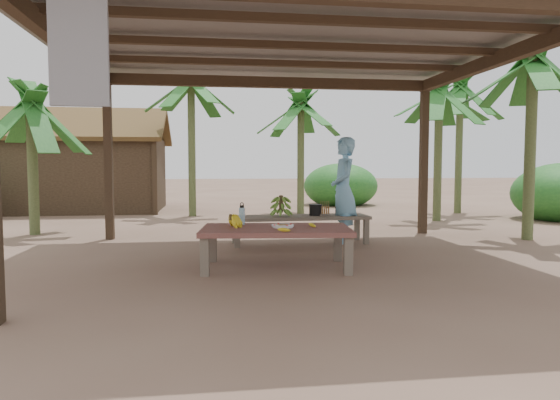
{
  "coord_description": "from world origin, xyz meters",
  "views": [
    {
      "loc": [
        -1.08,
        -6.46,
        1.26
      ],
      "look_at": [
        -0.18,
        0.06,
        0.8
      ],
      "focal_mm": 32.0,
      "sensor_mm": 36.0,
      "label": 1
    }
  ],
  "objects": [
    {
      "name": "plate",
      "position": [
        -0.22,
        -0.46,
        0.52
      ],
      "size": [
        0.27,
        0.27,
        0.04
      ],
      "color": "white",
      "rests_on": "work_table"
    },
    {
      "name": "banana_plant_ne",
      "position": [
        3.98,
        4.21,
        2.66
      ],
      "size": [
        1.8,
        1.8,
        3.15
      ],
      "color": "#596638",
      "rests_on": "ground"
    },
    {
      "name": "hut",
      "position": [
        -4.5,
        8.0,
        1.1
      ],
      "size": [
        4.4,
        3.43,
        2.85
      ],
      "color": "black",
      "rests_on": "ground"
    },
    {
      "name": "banana_plant_w",
      "position": [
        -4.27,
        3.07,
        2.1
      ],
      "size": [
        1.8,
        1.8,
        2.58
      ],
      "color": "#596638",
      "rests_on": "ground"
    },
    {
      "name": "pavilion",
      "position": [
        -0.01,
        -0.01,
        2.78
      ],
      "size": [
        6.6,
        5.6,
        2.95
      ],
      "color": "black",
      "rests_on": "ground"
    },
    {
      "name": "work_table",
      "position": [
        -0.3,
        -0.46,
        0.43
      ],
      "size": [
        1.9,
        1.19,
        0.5
      ],
      "rotation": [
        0.0,
        0.0,
        -0.11
      ],
      "color": "brown",
      "rests_on": "ground"
    },
    {
      "name": "green_banana_stalk",
      "position": [
        0.02,
        1.36,
        0.62
      ],
      "size": [
        0.32,
        0.32,
        0.35
      ],
      "primitive_type": null,
      "rotation": [
        0.0,
        0.0,
        0.03
      ],
      "color": "#598C2D",
      "rests_on": "bench"
    },
    {
      "name": "banana_plant_n",
      "position": [
        1.22,
        6.28,
        2.58
      ],
      "size": [
        1.8,
        1.8,
        3.07
      ],
      "color": "#596638",
      "rests_on": "ground"
    },
    {
      "name": "cooking_pot",
      "position": [
        0.58,
        1.4,
        0.54
      ],
      "size": [
        0.2,
        0.2,
        0.17
      ],
      "primitive_type": "cylinder",
      "color": "black",
      "rests_on": "bench"
    },
    {
      "name": "bench",
      "position": [
        0.32,
        1.37,
        0.39
      ],
      "size": [
        2.22,
        0.67,
        0.45
      ],
      "rotation": [
        0.0,
        0.0,
        0.03
      ],
      "color": "brown",
      "rests_on": "ground"
    },
    {
      "name": "ground",
      "position": [
        0.0,
        0.0,
        0.0
      ],
      "size": [
        80.0,
        80.0,
        0.0
      ],
      "primitive_type": "plane",
      "color": "brown",
      "rests_on": "ground"
    },
    {
      "name": "banana_plant_far",
      "position": [
        5.34,
        5.86,
        2.99
      ],
      "size": [
        1.8,
        1.8,
        3.49
      ],
      "color": "#596638",
      "rests_on": "ground"
    },
    {
      "name": "loose_banana_front",
      "position": [
        -0.26,
        -0.85,
        0.52
      ],
      "size": [
        0.16,
        0.06,
        0.04
      ],
      "primitive_type": "ellipsoid",
      "rotation": [
        0.0,
        0.0,
        1.64
      ],
      "color": "yellow",
      "rests_on": "work_table"
    },
    {
      "name": "banana_plant_nw",
      "position": [
        -1.55,
        6.05,
        3.06
      ],
      "size": [
        1.8,
        1.8,
        3.57
      ],
      "color": "#596638",
      "rests_on": "ground"
    },
    {
      "name": "loose_banana_side",
      "position": [
        0.15,
        -0.45,
        0.52
      ],
      "size": [
        0.08,
        0.16,
        0.04
      ],
      "primitive_type": "ellipsoid",
      "rotation": [
        0.0,
        0.0,
        0.24
      ],
      "color": "yellow",
      "rests_on": "work_table"
    },
    {
      "name": "woman",
      "position": [
        1.04,
        1.37,
        0.86
      ],
      "size": [
        0.46,
        0.66,
        1.71
      ],
      "primitive_type": "imported",
      "rotation": [
        0.0,
        0.0,
        -1.65
      ],
      "color": "#7ABDE8",
      "rests_on": "ground"
    },
    {
      "name": "skewer_rack",
      "position": [
        0.72,
        1.34,
        0.57
      ],
      "size": [
        0.18,
        0.09,
        0.24
      ],
      "primitive_type": null,
      "rotation": [
        0.0,
        0.0,
        0.03
      ],
      "color": "#A57F47",
      "rests_on": "bench"
    },
    {
      "name": "banana_plant_e",
      "position": [
        4.22,
        1.27,
        2.76
      ],
      "size": [
        1.8,
        1.8,
        3.25
      ],
      "color": "#596638",
      "rests_on": "ground"
    },
    {
      "name": "water_flask",
      "position": [
        -0.69,
        -0.08,
        0.62
      ],
      "size": [
        0.08,
        0.08,
        0.29
      ],
      "color": "#3C8FBC",
      "rests_on": "work_table"
    },
    {
      "name": "ripe_banana_bunch",
      "position": [
        -0.85,
        -0.35,
        0.59
      ],
      "size": [
        0.3,
        0.26,
        0.17
      ],
      "primitive_type": null,
      "rotation": [
        0.0,
        0.0,
        0.06
      ],
      "color": "yellow",
      "rests_on": "work_table"
    }
  ]
}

